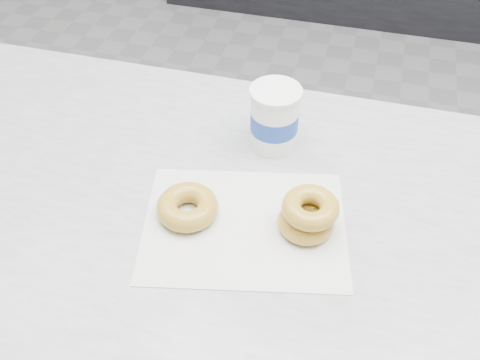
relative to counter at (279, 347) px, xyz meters
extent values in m
plane|color=gray|center=(0.00, 0.60, -0.45)|extent=(5.00, 5.00, 0.00)
cube|color=#333335|center=(0.00, 0.00, -0.02)|extent=(3.00, 0.70, 0.86)
cube|color=#B5B5B9|center=(0.00, 0.00, 0.43)|extent=(3.06, 0.76, 0.04)
cube|color=silver|center=(-0.08, -0.04, 0.45)|extent=(0.39, 0.33, 0.00)
torus|color=gold|center=(-0.18, -0.04, 0.47)|extent=(0.12, 0.12, 0.04)
torus|color=gold|center=(0.02, -0.02, 0.47)|extent=(0.09, 0.09, 0.03)
torus|color=gold|center=(0.03, -0.01, 0.50)|extent=(0.10, 0.10, 0.03)
cylinder|color=white|center=(-0.08, 0.18, 0.51)|extent=(0.11, 0.11, 0.13)
cylinder|color=white|center=(-0.08, 0.18, 0.57)|extent=(0.10, 0.10, 0.01)
cylinder|color=#1C3E9A|center=(-0.08, 0.18, 0.51)|extent=(0.11, 0.11, 0.04)
camera|label=1|loc=(0.07, -0.60, 1.14)|focal=40.00mm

